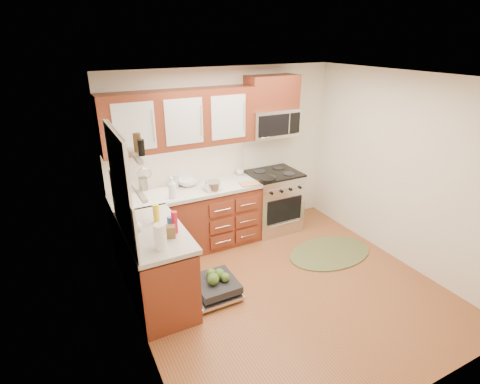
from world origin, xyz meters
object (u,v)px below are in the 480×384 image
bowl_b (188,182)px  paper_towel_roll (160,237)px  upper_cabinets (180,119)px  sink (151,206)px  cup (240,172)px  microwave (272,122)px  range (273,201)px  skillet (267,179)px  rug (330,253)px  stock_pot (213,186)px  cutting_board (250,184)px  dishwasher (213,288)px  bowl_a (212,187)px

bowl_b → paper_towel_roll: bearing=-118.9°
bowl_b → upper_cabinets: bearing=-161.6°
upper_cabinets → bowl_b: size_ratio=7.04×
sink → cup: 1.48m
upper_cabinets → microwave: (1.41, -0.02, -0.18)m
sink → range: bearing=0.3°
upper_cabinets → skillet: bearing=-19.3°
skillet → rug: bearing=-53.0°
stock_pot → cup: stock_pot is taller
cutting_board → upper_cabinets: bearing=157.7°
dishwasher → cutting_board: bearing=42.6°
bowl_b → cutting_board: bearing=-25.7°
microwave → bowl_a: size_ratio=3.08×
upper_cabinets → sink: size_ratio=3.31×
stock_pot → upper_cabinets: bearing=134.5°
stock_pot → bowl_b: 0.42m
sink → cutting_board: 1.41m
upper_cabinets → bowl_a: size_ratio=8.31×
upper_cabinets → range: 1.99m
skillet → paper_towel_roll: (-1.88, -1.08, 0.08)m
upper_cabinets → cutting_board: bearing=-22.3°
range → microwave: size_ratio=1.25×
range → paper_towel_roll: (-2.16, -1.33, 0.58)m
dishwasher → bowl_b: bowl_b is taller
rug → skillet: size_ratio=5.04×
range → sink: bearing=-179.7°
rug → cutting_board: size_ratio=4.61×
range → cutting_board: bearing=-158.8°
bowl_a → sink: bearing=171.5°
dishwasher → range: bearing=36.3°
paper_towel_roll → microwave: bearing=33.9°
dishwasher → cup: size_ratio=5.86×
skillet → cup: 0.51m
microwave → cutting_board: (-0.54, -0.33, -0.77)m
paper_towel_roll → cup: bearing=42.7°
sink → dishwasher: (0.39, -1.12, -0.70)m
stock_pot → cutting_board: stock_pot is taller
range → bowl_a: (-1.09, -0.14, 0.48)m
rug → range: bearing=107.0°
stock_pot → range: bearing=8.9°
stock_pot → cup: size_ratio=1.80×
bowl_b → bowl_a: bearing=-52.3°
upper_cabinets → microwave: 1.42m
rug → bowl_a: (-1.41, 0.91, 0.95)m
dishwasher → skillet: 1.77m
microwave → dishwasher: microwave is taller
sink → stock_pot: (0.84, -0.16, 0.19)m
sink → bowl_a: size_ratio=2.51×
range → upper_cabinets: bearing=174.1°
dishwasher → paper_towel_roll: size_ratio=2.63×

